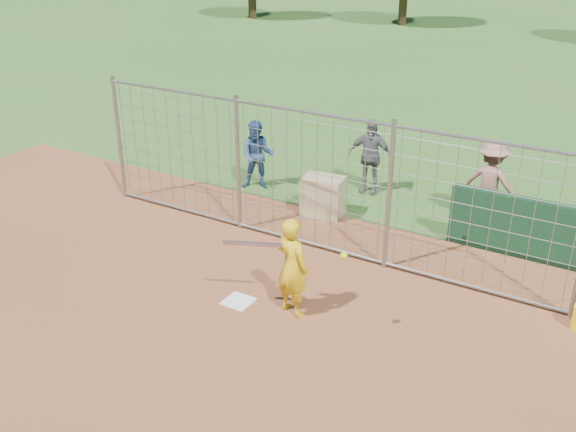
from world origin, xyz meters
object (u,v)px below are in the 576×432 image
Objects in this scene: equipment_bin at (323,196)px; bystander_c at (490,183)px; bystander_b at (370,156)px; bystander_a at (257,155)px; batter at (292,267)px.

bystander_c is at bearing 15.54° from equipment_bin.
bystander_b reaches higher than equipment_bin.
bystander_a is 2.03m from equipment_bin.
bystander_c reaches higher than batter.
equipment_bin is (1.92, -0.54, -0.36)m from bystander_a.
bystander_c is at bearing -15.70° from bystander_b.
batter reaches higher than bystander_a.
bystander_a is at bearing -163.86° from bystander_b.
bystander_c is 3.23m from equipment_bin.
batter is 3.64m from equipment_bin.
equipment_bin is (-0.27, -1.58, -0.42)m from bystander_b.
bystander_a is 0.89× the size of bystander_c.
bystander_a is (-3.21, 3.92, -0.02)m from batter.
bystander_c is at bearing -95.68° from batter.
bystander_b is 2.67m from bystander_c.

